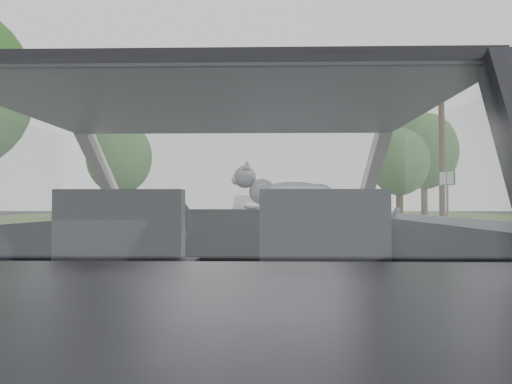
# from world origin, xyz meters

# --- Properties ---
(subject_car) EXTENTS (1.80, 4.00, 1.45)m
(subject_car) POSITION_xyz_m (0.00, 0.00, 0.72)
(subject_car) COLOR black
(subject_car) RESTS_ON ground
(dashboard) EXTENTS (1.58, 0.45, 0.30)m
(dashboard) POSITION_xyz_m (0.00, 0.62, 0.85)
(dashboard) COLOR black
(dashboard) RESTS_ON subject_car
(driver_seat) EXTENTS (0.50, 0.72, 0.42)m
(driver_seat) POSITION_xyz_m (-0.40, -0.29, 0.88)
(driver_seat) COLOR black
(driver_seat) RESTS_ON subject_car
(passenger_seat) EXTENTS (0.50, 0.72, 0.42)m
(passenger_seat) POSITION_xyz_m (0.40, -0.29, 0.88)
(passenger_seat) COLOR black
(passenger_seat) RESTS_ON subject_car
(steering_wheel) EXTENTS (0.36, 0.36, 0.04)m
(steering_wheel) POSITION_xyz_m (-0.40, 0.33, 0.92)
(steering_wheel) COLOR black
(steering_wheel) RESTS_ON dashboard
(cat) EXTENTS (0.64, 0.21, 0.29)m
(cat) POSITION_xyz_m (0.33, 0.60, 1.09)
(cat) COLOR gray
(cat) RESTS_ON dashboard
(guardrail) EXTENTS (0.05, 90.00, 0.32)m
(guardrail) POSITION_xyz_m (4.30, 10.00, 0.58)
(guardrail) COLOR gray
(guardrail) RESTS_ON ground
(other_car) EXTENTS (1.90, 4.57, 1.49)m
(other_car) POSITION_xyz_m (-0.78, 23.33, 0.74)
(other_car) COLOR silver
(other_car) RESTS_ON ground
(highway_sign) EXTENTS (0.36, 0.92, 2.33)m
(highway_sign) POSITION_xyz_m (7.23, 17.44, 1.17)
(highway_sign) COLOR #115829
(highway_sign) RESTS_ON ground
(utility_pole) EXTENTS (0.31, 0.31, 7.72)m
(utility_pole) POSITION_xyz_m (7.57, 18.99, 3.86)
(utility_pole) COLOR #342319
(utility_pole) RESTS_ON ground
(tree_2) EXTENTS (5.09, 5.09, 5.90)m
(tree_2) POSITION_xyz_m (8.90, 30.95, 2.95)
(tree_2) COLOR #215520
(tree_2) RESTS_ON ground
(tree_3) EXTENTS (7.00, 7.00, 8.24)m
(tree_3) POSITION_xyz_m (12.89, 38.56, 4.12)
(tree_3) COLOR #215520
(tree_3) RESTS_ON ground
(tree_6) EXTENTS (4.25, 4.25, 6.08)m
(tree_6) POSITION_xyz_m (-9.10, 28.36, 3.04)
(tree_6) COLOR #215520
(tree_6) RESTS_ON ground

